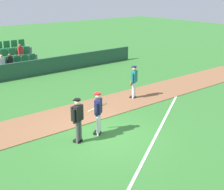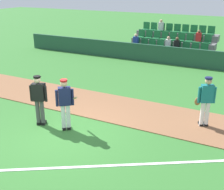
{
  "view_description": "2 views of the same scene",
  "coord_description": "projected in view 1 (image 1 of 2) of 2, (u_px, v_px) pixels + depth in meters",
  "views": [
    {
      "loc": [
        -6.64,
        -9.06,
        5.58
      ],
      "look_at": [
        1.38,
        1.15,
        1.12
      ],
      "focal_mm": 50.0,
      "sensor_mm": 36.0,
      "label": 1
    },
    {
      "loc": [
        5.43,
        -6.96,
        4.61
      ],
      "look_at": [
        1.17,
        1.21,
        1.12
      ],
      "focal_mm": 47.68,
      "sensor_mm": 36.0,
      "label": 2
    }
  ],
  "objects": [
    {
      "name": "dugout_fence",
      "position": [
        8.0,
        72.0,
        19.75
      ],
      "size": [
        20.0,
        0.16,
        1.07
      ],
      "primitive_type": "cube",
      "color": "#234C38",
      "rests_on": "ground"
    },
    {
      "name": "foul_line_chalk",
      "position": [
        164.0,
        121.0,
        13.81
      ],
      "size": [
        10.24,
        6.43,
        0.01
      ],
      "primitive_type": "cube",
      "rotation": [
        0.0,
        0.0,
        0.56
      ],
      "color": "white",
      "rests_on": "ground"
    },
    {
      "name": "runner_teal_jersey",
      "position": [
        134.0,
        81.0,
        16.35
      ],
      "size": [
        0.65,
        0.42,
        1.76
      ],
      "color": "white",
      "rests_on": "ground"
    },
    {
      "name": "infield_dirt_path",
      "position": [
        69.0,
        116.0,
        14.33
      ],
      "size": [
        28.0,
        2.52,
        0.03
      ],
      "primitive_type": "cube",
      "color": "brown",
      "rests_on": "ground"
    },
    {
      "name": "umpire_home_plate",
      "position": [
        78.0,
        118.0,
        11.6
      ],
      "size": [
        0.55,
        0.42,
        1.76
      ],
      "color": "#4C4C4C",
      "rests_on": "ground"
    },
    {
      "name": "ground_plane",
      "position": [
        103.0,
        136.0,
        12.43
      ],
      "size": [
        80.0,
        80.0,
        0.0
      ],
      "primitive_type": "plane",
      "color": "#33702D"
    },
    {
      "name": "batter_navy_jersey",
      "position": [
        98.0,
        112.0,
        12.27
      ],
      "size": [
        0.72,
        0.69,
        1.76
      ],
      "color": "white",
      "rests_on": "ground"
    }
  ]
}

